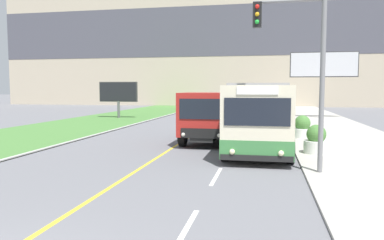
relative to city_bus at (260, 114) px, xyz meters
The scene contains 9 objects.
apartment_block_background 44.87m from the city_bus, 95.18° to the left, with size 80.00×8.04×22.28m.
city_bus is the anchor object (origin of this frame).
dump_truck 2.55m from the city_bus, behind, with size 2.45×6.91×2.57m.
car_distant 18.60m from the city_bus, 96.88° to the left, with size 1.80×4.30×1.45m.
traffic_light_mast 6.87m from the city_bus, 77.62° to the right, with size 2.28×0.32×5.93m.
billboard_large 18.53m from the city_bus, 72.70° to the left, with size 6.01×0.24×6.12m.
billboard_small 19.50m from the city_bus, 132.99° to the left, with size 3.70×0.24×3.39m.
planter_round_near 3.69m from the city_bus, 48.65° to the right, with size 1.00×1.00×1.20m.
planter_round_second 3.43m from the city_bus, 46.60° to the left, with size 1.08×1.08×1.23m.
Camera 1 is at (4.26, -3.76, 2.77)m, focal length 35.00 mm.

